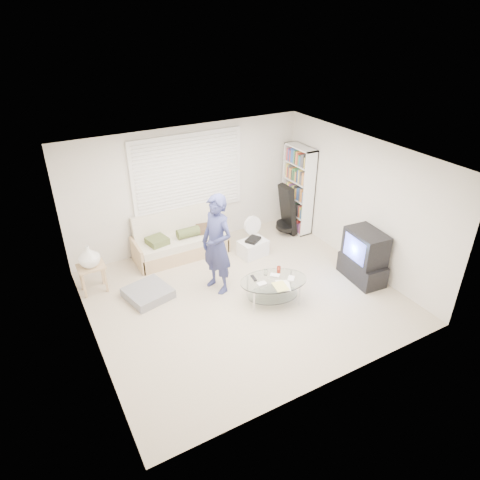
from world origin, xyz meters
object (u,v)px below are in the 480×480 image
bookshelf (298,189)px  tv_unit (364,257)px  futon_sofa (180,242)px  coffee_table (274,284)px

bookshelf → tv_unit: bearing=-93.2°
futon_sofa → bookshelf: bearing=-3.7°
bookshelf → tv_unit: (-0.13, -2.26, -0.48)m
tv_unit → coffee_table: size_ratio=0.75×
tv_unit → coffee_table: 1.82m
tv_unit → coffee_table: bearing=173.0°
futon_sofa → coffee_table: futon_sofa is taller
bookshelf → futon_sofa: bearing=176.3°
bookshelf → coffee_table: (-1.93, -2.04, -0.61)m
futon_sofa → tv_unit: 3.57m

